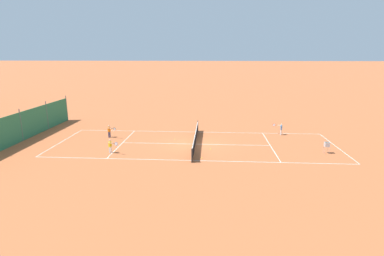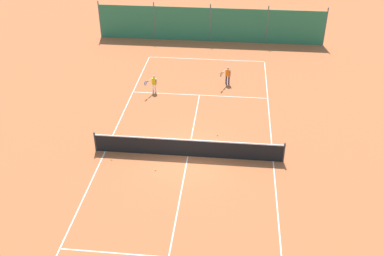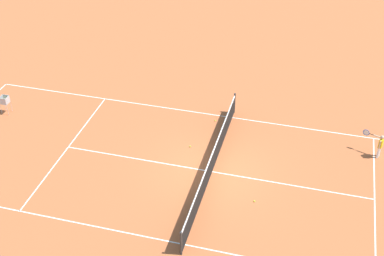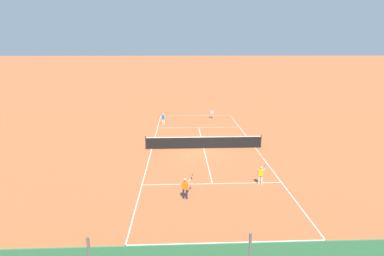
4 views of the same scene
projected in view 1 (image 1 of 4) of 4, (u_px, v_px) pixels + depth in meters
The scene contains 11 objects.
ground_plane at pixel (195, 144), 25.88m from camera, with size 600.00×600.00×0.00m, color #B25B33.
court_line_markings at pixel (195, 144), 25.88m from camera, with size 8.25×23.85×0.01m.
tennis_net at pixel (195, 139), 25.76m from camera, with size 9.18×0.08×1.06m.
windscreen_fence_far at pixel (21, 127), 26.56m from camera, with size 17.28×0.08×2.90m.
player_near_service at pixel (110, 130), 27.79m from camera, with size 0.64×0.91×1.16m.
player_far_baseline at pixel (111, 145), 23.42m from camera, with size 0.63×0.87×1.10m.
player_near_baseline at pixel (281, 128), 28.72m from camera, with size 0.65×0.85×1.09m.
tennis_ball_mid_court at pixel (202, 158), 22.34m from camera, with size 0.07×0.07×0.07m, color #CCE033.
tennis_ball_by_net_right at pixel (175, 139), 27.28m from camera, with size 0.07×0.07×0.07m, color #CCE033.
tennis_ball_alley_left at pixel (210, 149), 24.46m from camera, with size 0.07×0.07×0.07m, color #CCE033.
ball_hopper at pixel (327, 145), 23.37m from camera, with size 0.36×0.36×0.89m.
Camera 1 is at (-24.74, -1.35, 7.61)m, focal length 28.00 mm.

